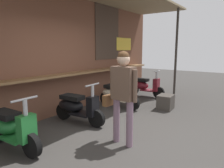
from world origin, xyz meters
TOP-DOWN VIEW (x-y plane):
  - ground_plane at (0.00, 0.00)m, footprint 26.65×26.65m
  - market_stall_facade at (0.01, 1.89)m, footprint 9.52×2.09m
  - scooter_green at (-1.62, 1.08)m, footprint 0.47×1.40m
  - scooter_black at (-0.03, 1.08)m, footprint 0.49×1.40m
  - scooter_cream at (1.63, 1.08)m, footprint 0.47×1.40m
  - scooter_maroon at (3.37, 1.08)m, footprint 0.46×1.40m
  - shopper_with_handbag at (-0.32, -0.39)m, footprint 0.27×0.66m
  - merchandise_crate at (2.26, -0.20)m, footprint 0.53×0.44m

SIDE VIEW (x-z plane):
  - ground_plane at x=0.00m, z-range 0.00..0.00m
  - merchandise_crate at x=2.26m, z-range 0.00..0.42m
  - scooter_green at x=-1.62m, z-range -0.10..0.87m
  - scooter_black at x=-0.03m, z-range -0.10..0.87m
  - scooter_cream at x=1.63m, z-range -0.10..0.87m
  - scooter_maroon at x=3.37m, z-range -0.10..0.87m
  - shopper_with_handbag at x=-0.32m, z-range 0.19..1.87m
  - market_stall_facade at x=0.01m, z-range 0.17..3.40m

